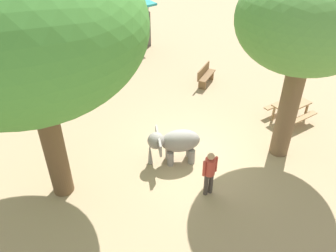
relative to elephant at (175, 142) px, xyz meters
The scene contains 10 objects.
ground_plane 1.00m from the elephant, ahead, with size 60.00×60.00×0.00m, color tan.
elephant is the anchor object (origin of this frame).
person_handler 1.86m from the elephant, 92.31° to the right, with size 0.51×0.32×1.62m.
shade_tree_main 5.83m from the elephant, 165.75° to the left, with size 5.96×5.46×7.36m.
shade_tree_secondary 5.53m from the elephant, 28.35° to the right, with size 4.42×4.05×6.46m.
wooden_bench 5.82m from the elephant, 38.86° to the left, with size 1.42×1.02×0.88m.
picnic_table_near 5.37m from the elephant, ahead, with size 1.57×1.55×0.78m.
market_stall_red 9.97m from the elephant, 97.06° to the left, with size 2.50×2.50×2.52m.
market_stall_green 9.99m from the elephant, 82.08° to the left, with size 2.50×2.50×2.52m.
market_stall_teal 10.66m from the elephant, 68.10° to the left, with size 2.50×2.50×2.52m.
Camera 1 is at (-6.22, -7.35, 8.17)m, focal length 37.43 mm.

